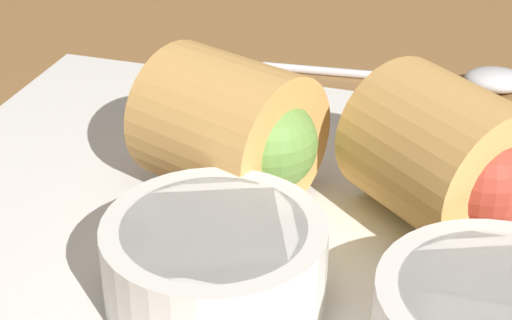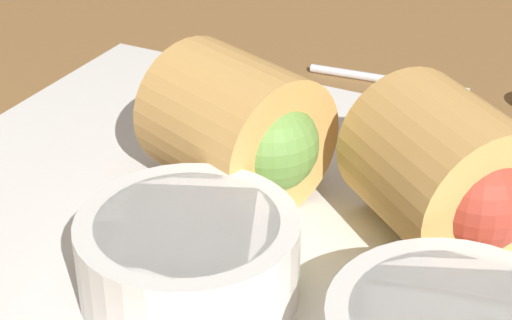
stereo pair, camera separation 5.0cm
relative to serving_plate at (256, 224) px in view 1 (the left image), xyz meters
The scene contains 6 objects.
table_surface 2.75cm from the serving_plate, 119.45° to the left, with size 180.00×140.00×2.00cm.
serving_plate is the anchor object (origin of this frame).
roll_front_left 8.64cm from the serving_plate, behind, with size 8.69×8.67×6.07cm.
roll_front_right 4.11cm from the serving_plate, 42.73° to the right, with size 8.04×7.91×6.07cm.
dipping_bowl_near 6.49cm from the serving_plate, 93.27° to the left, with size 7.95×7.95×3.18cm.
spoon 19.77cm from the serving_plate, 111.71° to the right, with size 15.66×3.08×1.23cm.
Camera 1 is at (-7.92, 26.94, 23.31)cm, focal length 60.00 mm.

